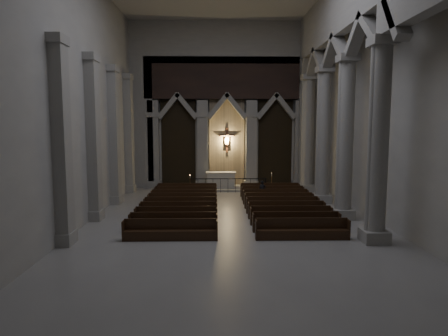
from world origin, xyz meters
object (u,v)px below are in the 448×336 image
at_px(worshipper, 262,190).
at_px(candle_stand_right, 271,187).
at_px(altar_rail, 228,183).
at_px(pews, 232,208).
at_px(candle_stand_left, 190,188).
at_px(altar, 221,179).

bearing_deg(worshipper, candle_stand_right, 74.90).
height_order(altar_rail, worshipper, worshipper).
distance_m(pews, worshipper, 4.27).
distance_m(altar_rail, worshipper, 3.23).
distance_m(candle_stand_right, pews, 6.82).
height_order(candle_stand_left, candle_stand_right, candle_stand_right).
xyz_separation_m(candle_stand_right, pews, (-2.98, -6.13, -0.10)).
bearing_deg(candle_stand_right, pews, -115.94).
bearing_deg(pews, worshipper, 60.92).
xyz_separation_m(altar_rail, pews, (0.00, -6.19, -0.40)).
relative_size(altar_rail, candle_stand_left, 4.14).
bearing_deg(altar_rail, candle_stand_right, -1.22).
relative_size(altar, altar_rail, 0.41).
bearing_deg(candle_stand_left, altar, 39.38).
height_order(altar, worshipper, altar).
relative_size(altar, candle_stand_right, 1.54).
bearing_deg(worshipper, altar, 127.19).
distance_m(candle_stand_left, candle_stand_right, 5.56).
bearing_deg(pews, altar_rail, 90.00).
relative_size(pews, worshipper, 8.50).
height_order(altar, pews, altar).
relative_size(altar, pews, 0.21).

